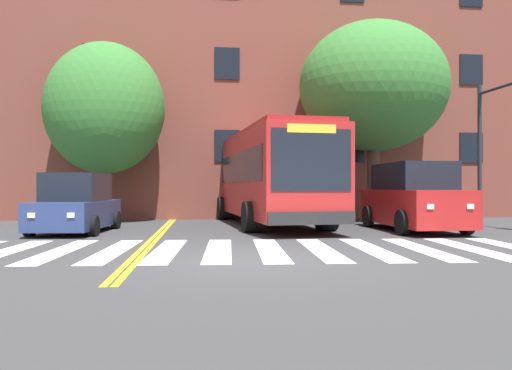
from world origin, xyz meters
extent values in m
plane|color=#38383A|center=(0.00, 0.00, 0.00)|extent=(120.00, 120.00, 0.00)
cube|color=white|center=(-5.23, 1.97, 0.00)|extent=(0.79, 4.29, 0.01)
cube|color=white|center=(-4.06, 1.92, 0.00)|extent=(0.79, 4.29, 0.01)
cube|color=white|center=(-2.89, 1.86, 0.00)|extent=(0.79, 4.29, 0.01)
cube|color=white|center=(-1.72, 1.80, 0.00)|extent=(0.79, 4.29, 0.01)
cube|color=white|center=(-0.55, 1.74, 0.00)|extent=(0.79, 4.29, 0.01)
cube|color=white|center=(0.62, 1.68, 0.00)|extent=(0.79, 4.29, 0.01)
cube|color=white|center=(1.79, 1.63, 0.00)|extent=(0.79, 4.29, 0.01)
cube|color=white|center=(2.96, 1.57, 0.00)|extent=(0.79, 4.29, 0.01)
cube|color=white|center=(4.13, 1.51, 0.00)|extent=(0.79, 4.29, 0.01)
cube|color=white|center=(5.30, 1.45, 0.00)|extent=(0.79, 4.29, 0.01)
cube|color=gold|center=(-2.32, 15.74, 0.00)|extent=(0.12, 36.00, 0.01)
cube|color=gold|center=(-2.16, 15.74, 0.00)|extent=(0.12, 36.00, 0.01)
cube|color=#B22323|center=(1.47, 9.60, 1.83)|extent=(3.73, 11.71, 2.88)
cube|color=black|center=(2.74, 9.74, 2.12)|extent=(1.12, 10.53, 1.04)
cube|color=black|center=(0.19, 9.47, 2.12)|extent=(1.12, 10.53, 1.04)
cube|color=black|center=(2.06, 3.87, 2.17)|extent=(2.29, 0.26, 1.73)
cube|color=yellow|center=(2.06, 3.87, 3.04)|extent=(1.40, 0.18, 0.24)
cube|color=#232326|center=(2.07, 3.84, 0.57)|extent=(2.50, 0.36, 0.36)
cube|color=maroon|center=(1.47, 9.60, 3.35)|extent=(3.53, 11.23, 0.16)
cylinder|color=black|center=(3.05, 6.18, 0.49)|extent=(0.66, 1.04, 0.98)
cylinder|color=black|center=(0.62, 5.93, 0.49)|extent=(0.66, 1.04, 0.98)
cylinder|color=black|center=(2.41, 12.30, 0.49)|extent=(0.66, 1.04, 0.98)
cylinder|color=black|center=(-0.01, 12.05, 0.49)|extent=(0.66, 1.04, 0.98)
cylinder|color=black|center=(2.30, 13.40, 0.49)|extent=(0.66, 1.04, 0.98)
cylinder|color=black|center=(-0.13, 13.15, 0.49)|extent=(0.66, 1.04, 0.98)
cube|color=navy|center=(-4.87, 6.55, 0.57)|extent=(2.09, 4.22, 0.82)
cube|color=black|center=(-4.87, 6.59, 1.42)|extent=(1.77, 2.37, 0.87)
cube|color=white|center=(-4.50, 4.45, 0.66)|extent=(0.20, 0.06, 0.14)
cube|color=white|center=(-5.56, 4.53, 0.66)|extent=(0.20, 0.06, 0.14)
cylinder|color=black|center=(-4.06, 5.21, 0.30)|extent=(0.26, 0.61, 0.60)
cylinder|color=black|center=(-5.88, 5.35, 0.30)|extent=(0.26, 0.61, 0.60)
cylinder|color=black|center=(-3.87, 7.75, 0.30)|extent=(0.26, 0.61, 0.60)
cylinder|color=black|center=(-5.69, 7.89, 0.30)|extent=(0.26, 0.61, 0.60)
cube|color=#AD1E1E|center=(5.91, 6.08, 0.77)|extent=(1.96, 4.92, 1.13)
cube|color=black|center=(5.91, 6.13, 1.77)|extent=(1.76, 3.05, 0.87)
cube|color=white|center=(6.51, 3.60, 0.88)|extent=(0.20, 0.04, 0.14)
cube|color=white|center=(5.34, 3.60, 0.88)|extent=(0.20, 0.04, 0.14)
cylinder|color=black|center=(6.91, 4.56, 0.38)|extent=(0.22, 0.76, 0.76)
cylinder|color=black|center=(4.92, 4.55, 0.38)|extent=(0.22, 0.76, 0.76)
cylinder|color=black|center=(6.90, 7.60, 0.38)|extent=(0.22, 0.76, 0.76)
cylinder|color=black|center=(4.91, 7.60, 0.38)|extent=(0.22, 0.76, 0.76)
cylinder|color=#28282D|center=(9.68, 8.61, 2.67)|extent=(0.16, 0.16, 5.34)
cylinder|color=#4C3D2D|center=(6.20, 10.75, 1.66)|extent=(0.52, 0.52, 3.33)
ellipsoid|color=#387A33|center=(6.20, 10.75, 5.62)|extent=(8.89, 8.88, 5.39)
cylinder|color=brown|center=(-4.85, 10.80, 1.17)|extent=(0.56, 0.56, 2.33)
ellipsoid|color=#387A33|center=(-4.85, 10.80, 4.56)|extent=(5.51, 4.95, 5.25)
cube|color=brown|center=(0.11, 17.10, 6.43)|extent=(28.11, 9.73, 12.87)
cube|color=black|center=(-5.51, 12.21, 3.22)|extent=(1.10, 0.06, 1.40)
cube|color=black|center=(0.11, 12.21, 3.22)|extent=(1.10, 0.06, 1.40)
cube|color=black|center=(5.73, 12.21, 3.22)|extent=(1.10, 0.06, 1.40)
cube|color=black|center=(11.35, 12.21, 3.22)|extent=(1.10, 0.06, 1.40)
cube|color=black|center=(-5.51, 12.21, 6.82)|extent=(1.10, 0.06, 1.40)
cube|color=black|center=(0.11, 12.21, 6.82)|extent=(1.10, 0.06, 1.40)
cube|color=black|center=(5.73, 12.21, 6.82)|extent=(1.10, 0.06, 1.40)
cube|color=black|center=(11.35, 12.21, 6.82)|extent=(1.10, 0.06, 1.40)
camera|label=1|loc=(-0.86, -9.59, 1.45)|focal=35.00mm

